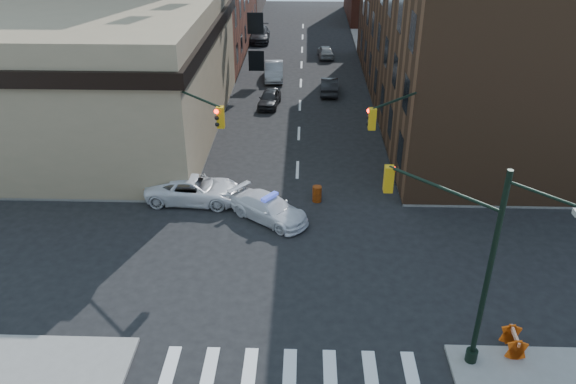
# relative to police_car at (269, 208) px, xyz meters

# --- Properties ---
(ground) EXTENTS (140.00, 140.00, 0.00)m
(ground) POSITION_rel_police_car_xyz_m (1.44, -3.93, -0.68)
(ground) COLOR black
(ground) RESTS_ON ground
(sidewalk_nw) EXTENTS (34.00, 54.50, 0.15)m
(sidewalk_nw) POSITION_rel_police_car_xyz_m (-21.56, 28.82, -0.60)
(sidewalk_nw) COLOR gray
(sidewalk_nw) RESTS_ON ground
(sidewalk_ne) EXTENTS (34.00, 54.50, 0.15)m
(sidewalk_ne) POSITION_rel_police_car_xyz_m (24.44, 28.82, -0.60)
(sidewalk_ne) COLOR gray
(sidewalk_ne) RESTS_ON ground
(bank_building) EXTENTS (22.00, 22.00, 9.00)m
(bank_building) POSITION_rel_police_car_xyz_m (-15.56, 12.57, 3.82)
(bank_building) COLOR #937F60
(bank_building) RESTS_ON ground
(commercial_row_ne) EXTENTS (14.00, 34.00, 14.00)m
(commercial_row_ne) POSITION_rel_police_car_xyz_m (14.44, 18.57, 6.32)
(commercial_row_ne) COLOR #503320
(commercial_row_ne) RESTS_ON ground
(signal_pole_se) EXTENTS (5.40, 5.27, 8.00)m
(signal_pole_se) POSITION_rel_police_car_xyz_m (7.47, -9.45, 3.94)
(signal_pole_se) COLOR black
(signal_pole_se) RESTS_ON sidewalk_se
(signal_pole_nw) EXTENTS (3.58, 3.67, 8.00)m
(signal_pole_nw) POSITION_rel_police_car_xyz_m (-4.42, 1.41, 3.66)
(signal_pole_nw) COLOR black
(signal_pole_nw) RESTS_ON sidewalk_nw
(signal_pole_ne) EXTENTS (3.67, 3.58, 8.00)m
(signal_pole_ne) POSITION_rel_police_car_xyz_m (7.27, 1.42, 3.66)
(signal_pole_ne) COLOR black
(signal_pole_ne) RESTS_ON sidewalk_ne
(tree_ne_near) EXTENTS (3.00, 3.00, 4.85)m
(tree_ne_near) POSITION_rel_police_car_xyz_m (8.94, 22.07, 2.81)
(tree_ne_near) COLOR black
(tree_ne_near) RESTS_ON sidewalk_ne
(tree_ne_far) EXTENTS (3.00, 3.00, 4.85)m
(tree_ne_far) POSITION_rel_police_car_xyz_m (8.94, 30.07, 2.81)
(tree_ne_far) COLOR black
(tree_ne_far) RESTS_ON sidewalk_ne
(police_car) EXTENTS (4.85, 4.34, 1.35)m
(police_car) POSITION_rel_police_car_xyz_m (0.00, 0.00, 0.00)
(police_car) COLOR white
(police_car) RESTS_ON ground
(pickup) EXTENTS (5.51, 2.78, 1.49)m
(pickup) POSITION_rel_police_car_xyz_m (-4.36, 1.87, 0.07)
(pickup) COLOR white
(pickup) RESTS_ON ground
(parked_car_wnear) EXTENTS (1.97, 4.00, 1.31)m
(parked_car_wnear) POSITION_rel_police_car_xyz_m (-1.06, 17.85, -0.02)
(parked_car_wnear) COLOR black
(parked_car_wnear) RESTS_ON ground
(parked_car_wfar) EXTENTS (1.88, 4.85, 1.57)m
(parked_car_wfar) POSITION_rel_police_car_xyz_m (-1.07, 25.21, 0.11)
(parked_car_wfar) COLOR #9A9CA2
(parked_car_wfar) RESTS_ON ground
(parked_car_wdeep) EXTENTS (2.42, 5.60, 1.61)m
(parked_car_wdeep) POSITION_rel_police_car_xyz_m (-3.54, 39.80, 0.13)
(parked_car_wdeep) COLOR black
(parked_car_wdeep) RESTS_ON ground
(parked_car_enear) EXTENTS (1.59, 4.23, 1.38)m
(parked_car_enear) POSITION_rel_police_car_xyz_m (3.94, 21.26, 0.01)
(parked_car_enear) COLOR black
(parked_car_enear) RESTS_ON ground
(parked_car_efar) EXTENTS (1.77, 3.87, 1.29)m
(parked_car_efar) POSITION_rel_police_car_xyz_m (3.94, 32.97, -0.03)
(parked_car_efar) COLOR gray
(parked_car_efar) RESTS_ON ground
(pedestrian_a) EXTENTS (0.75, 0.51, 1.98)m
(pedestrian_a) POSITION_rel_police_car_xyz_m (-6.30, 2.07, 0.47)
(pedestrian_a) COLOR black
(pedestrian_a) RESTS_ON sidewalk_nw
(pedestrian_b) EXTENTS (0.82, 0.64, 1.64)m
(pedestrian_b) POSITION_rel_police_car_xyz_m (-7.48, 4.42, 0.30)
(pedestrian_b) COLOR black
(pedestrian_b) RESTS_ON sidewalk_nw
(pedestrian_c) EXTENTS (1.05, 1.13, 1.87)m
(pedestrian_c) POSITION_rel_police_car_xyz_m (-10.83, 4.55, 0.41)
(pedestrian_c) COLOR #1C222B
(pedestrian_c) RESTS_ON sidewalk_nw
(barrel_road) EXTENTS (0.54, 0.54, 0.93)m
(barrel_road) POSITION_rel_police_car_xyz_m (2.61, 2.07, -0.21)
(barrel_road) COLOR orange
(barrel_road) RESTS_ON ground
(barrel_bank) EXTENTS (0.55, 0.55, 0.89)m
(barrel_bank) POSITION_rel_police_car_xyz_m (-4.06, 1.67, -0.23)
(barrel_bank) COLOR orange
(barrel_bank) RESTS_ON ground
(barricade_se_a) EXTENTS (0.64, 1.18, 0.86)m
(barricade_se_a) POSITION_rel_police_car_xyz_m (9.94, -9.68, -0.09)
(barricade_se_a) COLOR red
(barricade_se_a) RESTS_ON sidewalk_se
(barricade_nw_a) EXTENTS (1.44, 0.95, 0.99)m
(barricade_nw_a) POSITION_rel_police_car_xyz_m (-5.79, 3.10, -0.03)
(barricade_nw_a) COLOR #DA620A
(barricade_nw_a) RESTS_ON sidewalk_nw
(barricade_nw_b) EXTENTS (1.11, 0.60, 0.81)m
(barricade_nw_b) POSITION_rel_police_car_xyz_m (-7.57, 1.95, -0.12)
(barricade_nw_b) COLOR #E2470A
(barricade_nw_b) RESTS_ON sidewalk_nw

